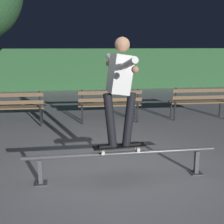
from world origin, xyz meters
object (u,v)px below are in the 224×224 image
Objects in this scene: skateboard at (119,147)px; skateboarder at (120,83)px; park_bench_right_center at (200,100)px; grind_rail at (122,157)px; park_bench_left_center at (110,102)px; park_bench_leftmost at (11,105)px.

skateboard is 0.51× the size of skateboarder.
grind_rail is at bearing -129.03° from park_bench_right_center.
park_bench_left_center is at bearing 83.77° from skateboard.
park_bench_left_center and park_bench_right_center have the same top height.
park_bench_left_center is 2.43m from park_bench_right_center.
park_bench_leftmost and park_bench_right_center have the same top height.
grind_rail is 4.40m from park_bench_right_center.
park_bench_left_center is at bearing 84.29° from grind_rail.
grind_rail is 4.01m from park_bench_leftmost.
park_bench_leftmost is (-2.06, 3.42, -0.90)m from skateboarder.
park_bench_left_center is at bearing 0.00° from park_bench_leftmost.
skateboarder is at bearing -58.94° from park_bench_leftmost.
skateboarder is (-0.03, 0.00, 1.10)m from grind_rail.
park_bench_leftmost is 1.00× the size of park_bench_left_center.
park_bench_leftmost is at bearing 180.00° from park_bench_right_center.
park_bench_leftmost is at bearing 121.40° from grind_rail.
skateboarder is 0.97× the size of park_bench_leftmost.
skateboarder is 0.97× the size of park_bench_left_center.
park_bench_right_center is (2.80, 3.42, 0.04)m from skateboard.
park_bench_leftmost reaches higher than grind_rail.
skateboard is 0.49× the size of park_bench_leftmost.
grind_rail is 0.17m from skateboard.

